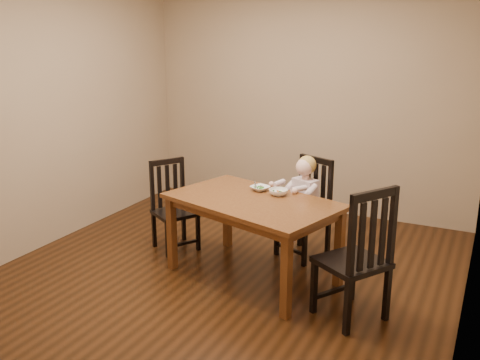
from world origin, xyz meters
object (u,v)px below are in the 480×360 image
at_px(chair_child, 306,210).
at_px(chair_left, 173,207).
at_px(chair_right, 357,257).
at_px(toddler, 304,197).
at_px(bowl_veg, 278,192).
at_px(dining_table, 253,208).
at_px(bowl_peas, 260,188).

xyz_separation_m(chair_child, chair_left, (-1.27, -0.42, -0.03)).
height_order(chair_right, toddler, chair_right).
distance_m(chair_child, bowl_veg, 0.57).
bearing_deg(dining_table, chair_right, -18.05).
xyz_separation_m(chair_child, toddler, (-0.02, -0.05, 0.14)).
height_order(chair_child, bowl_veg, chair_child).
xyz_separation_m(bowl_peas, bowl_veg, (0.20, -0.06, 0.01)).
relative_size(chair_left, bowl_peas, 5.49).
bearing_deg(toddler, dining_table, 91.14).
bearing_deg(chair_left, chair_child, 139.54).
relative_size(chair_left, bowl_veg, 5.34).
bearing_deg(bowl_veg, chair_child, 77.10).
distance_m(chair_right, bowl_veg, 1.05).
relative_size(chair_right, bowl_veg, 6.35).
relative_size(chair_child, bowl_veg, 5.74).
distance_m(dining_table, bowl_veg, 0.28).
bearing_deg(dining_table, bowl_peas, 100.88).
bearing_deg(chair_left, toddler, 137.89).
bearing_deg(dining_table, bowl_veg, 54.28).
relative_size(chair_left, toddler, 1.69).
bearing_deg(chair_left, chair_right, 104.79).
bearing_deg(chair_child, chair_right, 148.47).
distance_m(dining_table, chair_left, 1.07).
distance_m(chair_child, bowl_peas, 0.60).
relative_size(toddler, bowl_peas, 3.26).
xyz_separation_m(chair_right, bowl_peas, (-1.07, 0.60, 0.24)).
height_order(toddler, bowl_peas, toddler).
bearing_deg(bowl_veg, toddler, 78.11).
bearing_deg(chair_right, bowl_veg, 90.02).
bearing_deg(chair_right, bowl_peas, 92.80).
height_order(chair_left, toddler, chair_left).
bearing_deg(chair_left, bowl_peas, 121.46).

